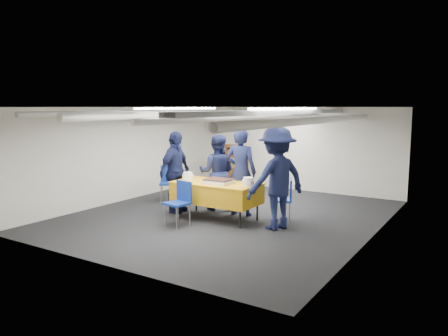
{
  "coord_description": "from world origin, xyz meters",
  "views": [
    {
      "loc": [
        4.77,
        -7.77,
        2.31
      ],
      "look_at": [
        0.01,
        -0.2,
        1.05
      ],
      "focal_mm": 35.0,
      "sensor_mm": 36.0,
      "label": 1
    }
  ],
  "objects_px": {
    "chair_right": "(286,196)",
    "sailor_c": "(175,172)",
    "sailor_d": "(277,178)",
    "podium": "(236,166)",
    "chair_left": "(169,180)",
    "serving_table": "(217,192)",
    "sailor_b": "(217,172)",
    "sheet_cake": "(218,181)",
    "chair_near": "(180,199)",
    "sailor_a": "(241,172)"
  },
  "relations": [
    {
      "from": "chair_right",
      "to": "podium",
      "type": "bearing_deg",
      "value": 134.66
    },
    {
      "from": "chair_right",
      "to": "sailor_d",
      "type": "xyz_separation_m",
      "value": [
        0.05,
        -0.54,
        0.44
      ]
    },
    {
      "from": "sailor_a",
      "to": "chair_near",
      "type": "bearing_deg",
      "value": 57.0
    },
    {
      "from": "sailor_c",
      "to": "sailor_d",
      "type": "relative_size",
      "value": 0.92
    },
    {
      "from": "chair_near",
      "to": "sailor_a",
      "type": "height_order",
      "value": "sailor_a"
    },
    {
      "from": "sailor_b",
      "to": "sailor_a",
      "type": "bearing_deg",
      "value": 142.43
    },
    {
      "from": "sailor_a",
      "to": "podium",
      "type": "bearing_deg",
      "value": -67.66
    },
    {
      "from": "chair_right",
      "to": "sailor_b",
      "type": "distance_m",
      "value": 1.79
    },
    {
      "from": "sheet_cake",
      "to": "sailor_a",
      "type": "xyz_separation_m",
      "value": [
        0.15,
        0.64,
        0.12
      ]
    },
    {
      "from": "serving_table",
      "to": "sailor_d",
      "type": "xyz_separation_m",
      "value": [
        1.34,
        0.02,
        0.41
      ]
    },
    {
      "from": "podium",
      "to": "chair_right",
      "type": "distance_m",
      "value": 4.05
    },
    {
      "from": "sheet_cake",
      "to": "chair_near",
      "type": "xyz_separation_m",
      "value": [
        -0.43,
        -0.71,
        -0.28
      ]
    },
    {
      "from": "sailor_a",
      "to": "sailor_b",
      "type": "distance_m",
      "value": 0.72
    },
    {
      "from": "chair_near",
      "to": "serving_table",
      "type": "bearing_deg",
      "value": 66.54
    },
    {
      "from": "chair_near",
      "to": "sailor_a",
      "type": "distance_m",
      "value": 1.53
    },
    {
      "from": "chair_left",
      "to": "sailor_c",
      "type": "height_order",
      "value": "sailor_c"
    },
    {
      "from": "sailor_a",
      "to": "sailor_b",
      "type": "relative_size",
      "value": 1.1
    },
    {
      "from": "sheet_cake",
      "to": "sailor_a",
      "type": "relative_size",
      "value": 0.29
    },
    {
      "from": "serving_table",
      "to": "podium",
      "type": "relative_size",
      "value": 1.41
    },
    {
      "from": "chair_right",
      "to": "chair_left",
      "type": "xyz_separation_m",
      "value": [
        -3.26,
        0.3,
        0.0
      ]
    },
    {
      "from": "podium",
      "to": "sailor_d",
      "type": "distance_m",
      "value": 4.49
    },
    {
      "from": "chair_near",
      "to": "chair_left",
      "type": "distance_m",
      "value": 2.3
    },
    {
      "from": "sailor_c",
      "to": "sailor_b",
      "type": "bearing_deg",
      "value": -48.66
    },
    {
      "from": "sheet_cake",
      "to": "podium",
      "type": "xyz_separation_m",
      "value": [
        -1.64,
        3.5,
        -0.2
      ]
    },
    {
      "from": "serving_table",
      "to": "sailor_c",
      "type": "bearing_deg",
      "value": 177.92
    },
    {
      "from": "chair_near",
      "to": "sailor_b",
      "type": "xyz_separation_m",
      "value": [
        -0.12,
        1.5,
        0.32
      ]
    },
    {
      "from": "sheet_cake",
      "to": "chair_left",
      "type": "distance_m",
      "value": 2.27
    },
    {
      "from": "serving_table",
      "to": "sailor_b",
      "type": "relative_size",
      "value": 1.04
    },
    {
      "from": "sheet_cake",
      "to": "sailor_c",
      "type": "xyz_separation_m",
      "value": [
        -1.2,
        0.11,
        0.08
      ]
    },
    {
      "from": "serving_table",
      "to": "sailor_c",
      "type": "relative_size",
      "value": 0.99
    },
    {
      "from": "sheet_cake",
      "to": "sailor_d",
      "type": "relative_size",
      "value": 0.28
    },
    {
      "from": "chair_right",
      "to": "sailor_c",
      "type": "distance_m",
      "value": 2.48
    },
    {
      "from": "sailor_a",
      "to": "sailor_b",
      "type": "xyz_separation_m",
      "value": [
        -0.7,
        0.15,
        -0.09
      ]
    },
    {
      "from": "serving_table",
      "to": "sailor_b",
      "type": "distance_m",
      "value": 0.9
    },
    {
      "from": "chair_left",
      "to": "chair_right",
      "type": "bearing_deg",
      "value": -5.22
    },
    {
      "from": "chair_near",
      "to": "sheet_cake",
      "type": "bearing_deg",
      "value": 58.57
    },
    {
      "from": "sheet_cake",
      "to": "chair_right",
      "type": "relative_size",
      "value": 0.63
    },
    {
      "from": "podium",
      "to": "chair_left",
      "type": "height_order",
      "value": "podium"
    },
    {
      "from": "serving_table",
      "to": "chair_near",
      "type": "bearing_deg",
      "value": -113.46
    },
    {
      "from": "sailor_b",
      "to": "chair_left",
      "type": "bearing_deg",
      "value": -30.63
    },
    {
      "from": "serving_table",
      "to": "sheet_cake",
      "type": "xyz_separation_m",
      "value": [
        0.09,
        -0.07,
        0.26
      ]
    },
    {
      "from": "chair_right",
      "to": "sailor_b",
      "type": "height_order",
      "value": "sailor_b"
    },
    {
      "from": "sailor_b",
      "to": "sailor_d",
      "type": "bearing_deg",
      "value": 133.03
    },
    {
      "from": "podium",
      "to": "sailor_b",
      "type": "xyz_separation_m",
      "value": [
        1.09,
        -2.71,
        0.24
      ]
    },
    {
      "from": "sheet_cake",
      "to": "sailor_b",
      "type": "relative_size",
      "value": 0.32
    },
    {
      "from": "serving_table",
      "to": "chair_left",
      "type": "bearing_deg",
      "value": 156.51
    },
    {
      "from": "sheet_cake",
      "to": "chair_near",
      "type": "distance_m",
      "value": 0.88
    },
    {
      "from": "sailor_c",
      "to": "chair_near",
      "type": "bearing_deg",
      "value": -141.84
    },
    {
      "from": "podium",
      "to": "sailor_d",
      "type": "relative_size",
      "value": 0.65
    },
    {
      "from": "serving_table",
      "to": "chair_right",
      "type": "relative_size",
      "value": 2.04
    }
  ]
}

